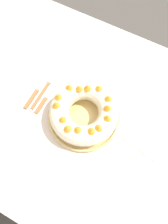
{
  "coord_description": "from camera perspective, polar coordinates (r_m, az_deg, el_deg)",
  "views": [
    {
      "loc": [
        0.16,
        -0.28,
        1.58
      ],
      "look_at": [
        0.02,
        -0.02,
        0.79
      ],
      "focal_mm": 35.0,
      "sensor_mm": 36.0,
      "label": 1
    }
  ],
  "objects": [
    {
      "name": "ground_plane",
      "position": [
        1.61,
        -0.38,
        -9.28
      ],
      "size": [
        8.0,
        8.0,
        0.0
      ],
      "primitive_type": "plane",
      "color": "#4C4742"
    },
    {
      "name": "dining_table",
      "position": [
        0.99,
        -0.62,
        -1.77
      ],
      "size": [
        1.45,
        0.94,
        0.73
      ],
      "color": "beige",
      "rests_on": "ground_plane"
    },
    {
      "name": "serving_dish",
      "position": [
        0.88,
        -0.0,
        -1.15
      ],
      "size": [
        0.29,
        0.29,
        0.02
      ],
      "color": "tan",
      "rests_on": "dining_table"
    },
    {
      "name": "bundt_cake",
      "position": [
        0.84,
        -0.0,
        0.04
      ],
      "size": [
        0.27,
        0.27,
        0.09
      ],
      "color": "beige",
      "rests_on": "serving_dish"
    },
    {
      "name": "fork",
      "position": [
        0.96,
        -9.95,
        6.3
      ],
      "size": [
        0.02,
        0.19,
        0.01
      ],
      "rotation": [
        0.0,
        0.0,
        0.0
      ],
      "color": "#936038",
      "rests_on": "dining_table"
    },
    {
      "name": "serving_knife",
      "position": [
        0.96,
        -12.16,
        5.47
      ],
      "size": [
        0.02,
        0.22,
        0.01
      ],
      "rotation": [
        0.0,
        0.0,
        0.0
      ],
      "color": "#936038",
      "rests_on": "dining_table"
    },
    {
      "name": "cake_knife",
      "position": [
        0.94,
        -9.98,
        3.51
      ],
      "size": [
        0.02,
        0.18,
        0.01
      ],
      "rotation": [
        0.0,
        0.0,
        0.1
      ],
      "color": "#936038",
      "rests_on": "dining_table"
    },
    {
      "name": "napkin",
      "position": [
        0.9,
        15.62,
        -6.41
      ],
      "size": [
        0.19,
        0.15,
        0.0
      ],
      "primitive_type": "cube",
      "rotation": [
        0.0,
        0.0,
        -0.17
      ],
      "color": "#B2D1B7",
      "rests_on": "dining_table"
    }
  ]
}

